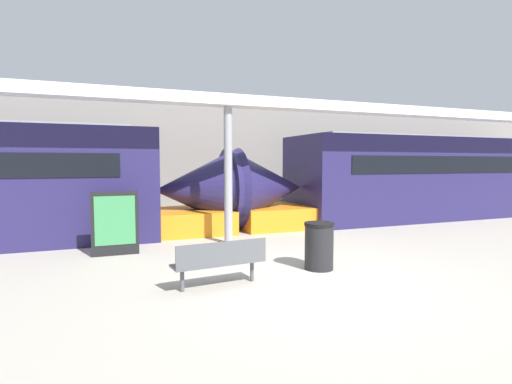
{
  "coord_description": "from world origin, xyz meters",
  "views": [
    {
      "loc": [
        -3.59,
        -6.2,
        2.14
      ],
      "look_at": [
        0.16,
        3.34,
        1.4
      ],
      "focal_mm": 28.0,
      "sensor_mm": 36.0,
      "label": 1
    }
  ],
  "objects_px": {
    "trash_bin": "(319,246)",
    "poster_board": "(115,223)",
    "bench_near": "(220,260)",
    "train_left": "(433,179)",
    "support_column_near": "(228,176)"
  },
  "relations": [
    {
      "from": "train_left",
      "to": "support_column_near",
      "type": "height_order",
      "value": "support_column_near"
    },
    {
      "from": "train_left",
      "to": "support_column_near",
      "type": "relative_size",
      "value": 4.71
    },
    {
      "from": "bench_near",
      "to": "train_left",
      "type": "bearing_deg",
      "value": 22.72
    },
    {
      "from": "train_left",
      "to": "bench_near",
      "type": "distance_m",
      "value": 12.05
    },
    {
      "from": "train_left",
      "to": "trash_bin",
      "type": "distance_m",
      "value": 9.95
    },
    {
      "from": "support_column_near",
      "to": "trash_bin",
      "type": "bearing_deg",
      "value": -73.59
    },
    {
      "from": "bench_near",
      "to": "poster_board",
      "type": "relative_size",
      "value": 1.12
    },
    {
      "from": "train_left",
      "to": "trash_bin",
      "type": "xyz_separation_m",
      "value": [
        -8.33,
        -5.33,
        -1.04
      ]
    },
    {
      "from": "train_left",
      "to": "bench_near",
      "type": "relative_size",
      "value": 10.24
    },
    {
      "from": "bench_near",
      "to": "trash_bin",
      "type": "xyz_separation_m",
      "value": [
        2.2,
        0.42,
        -0.01
      ]
    },
    {
      "from": "bench_near",
      "to": "trash_bin",
      "type": "distance_m",
      "value": 2.24
    },
    {
      "from": "bench_near",
      "to": "poster_board",
      "type": "xyz_separation_m",
      "value": [
        -1.59,
        3.2,
        0.27
      ]
    },
    {
      "from": "train_left",
      "to": "poster_board",
      "type": "distance_m",
      "value": 12.41
    },
    {
      "from": "train_left",
      "to": "support_column_near",
      "type": "distance_m",
      "value": 9.52
    },
    {
      "from": "trash_bin",
      "to": "poster_board",
      "type": "height_order",
      "value": "poster_board"
    }
  ]
}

